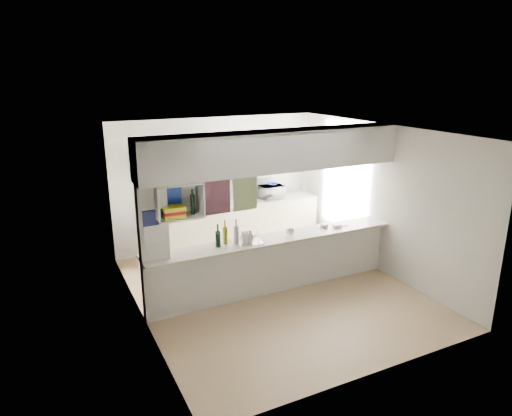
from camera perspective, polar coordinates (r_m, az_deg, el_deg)
floor at (r=7.57m, az=2.22°, el=-10.27°), size 4.80×4.80×0.00m
ceiling at (r=6.81m, az=2.46°, el=9.65°), size 4.80×4.80×0.00m
wall_back at (r=9.18m, az=-4.84°, el=3.19°), size 4.20×0.00×4.20m
wall_left at (r=6.40m, az=-14.46°, el=-3.32°), size 0.00×4.80×4.80m
wall_right at (r=8.26m, az=15.25°, el=1.11°), size 0.00×4.80×4.80m
servery_partition at (r=6.90m, az=1.10°, el=1.81°), size 4.20×0.50×2.60m
cubby_shelf at (r=6.33m, az=-9.91°, el=0.67°), size 0.65×0.35×0.50m
kitchen_run at (r=9.13m, az=-3.23°, el=0.05°), size 3.60×0.63×2.24m
microwave at (r=9.39m, az=1.98°, el=2.00°), size 0.50×0.34×0.27m
bowl at (r=9.36m, az=2.00°, el=2.98°), size 0.22×0.22×0.05m
dish_rack at (r=6.95m, az=-0.84°, el=-3.77°), size 0.41×0.32×0.21m
cup at (r=7.27m, az=4.30°, el=-3.00°), size 0.17×0.17×0.10m
wine_bottles at (r=6.89m, az=-3.65°, el=-3.48°), size 0.38×0.16×0.39m
plastic_tubs at (r=7.76m, az=9.22°, el=-2.20°), size 0.49×0.21×0.07m
utensil_jar at (r=8.79m, az=-8.85°, el=0.37°), size 0.11×0.11×0.15m
knife_block at (r=9.04m, az=-4.44°, el=1.21°), size 0.13×0.12×0.22m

